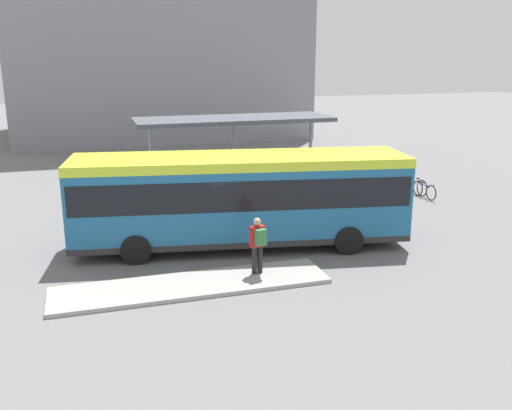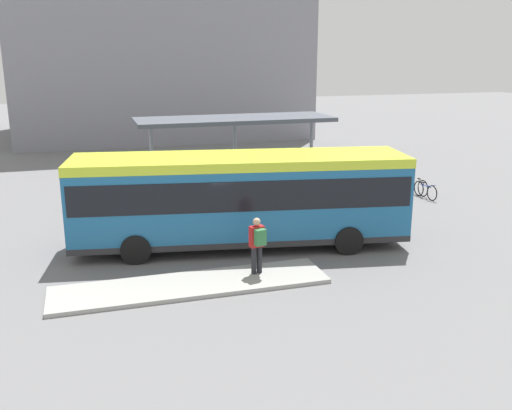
{
  "view_description": "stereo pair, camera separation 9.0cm",
  "coord_description": "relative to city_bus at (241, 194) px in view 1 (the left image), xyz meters",
  "views": [
    {
      "loc": [
        -4.91,
        -17.58,
        6.37
      ],
      "look_at": [
        0.54,
        0.0,
        1.39
      ],
      "focal_mm": 40.0,
      "sensor_mm": 36.0,
      "label": 1
    },
    {
      "loc": [
        -4.82,
        -17.61,
        6.37
      ],
      "look_at": [
        0.54,
        0.0,
        1.39
      ],
      "focal_mm": 40.0,
      "sensor_mm": 36.0,
      "label": 2
    }
  ],
  "objects": [
    {
      "name": "city_bus",
      "position": [
        0.0,
        0.0,
        0.0
      ],
      "size": [
        11.19,
        4.39,
        3.09
      ],
      "rotation": [
        0.0,
        0.0,
        -0.17
      ],
      "color": "#1E6093",
      "rests_on": "ground_plane"
    },
    {
      "name": "bicycle_white",
      "position": [
        9.67,
        4.66,
        -1.42
      ],
      "size": [
        0.48,
        1.8,
        0.77
      ],
      "rotation": [
        0.0,
        0.0,
        1.62
      ],
      "color": "black",
      "rests_on": "ground_plane"
    },
    {
      "name": "station_shelter",
      "position": [
        1.62,
        6.81,
        1.55
      ],
      "size": [
        8.68,
        2.88,
        3.55
      ],
      "color": "#4C515B",
      "rests_on": "ground_plane"
    },
    {
      "name": "ground_plane",
      "position": [
        -0.01,
        0.0,
        -1.81
      ],
      "size": [
        120.0,
        120.0,
        0.0
      ],
      "primitive_type": "plane",
      "color": "slate"
    },
    {
      "name": "potted_planter_near_shelter",
      "position": [
        3.26,
        4.51,
        -1.19
      ],
      "size": [
        0.71,
        0.71,
        1.17
      ],
      "color": "slate",
      "rests_on": "ground_plane"
    },
    {
      "name": "station_building",
      "position": [
        1.22,
        29.02,
        7.23
      ],
      "size": [
        20.96,
        14.96,
        18.08
      ],
      "color": "gray",
      "rests_on": "ground_plane"
    },
    {
      "name": "pedestrian_waiting",
      "position": [
        -0.28,
        -2.82,
        -0.73
      ],
      "size": [
        0.45,
        0.49,
        1.67
      ],
      "rotation": [
        0.0,
        0.0,
        1.78
      ],
      "color": "#232328",
      "rests_on": "curb_island"
    },
    {
      "name": "curb_island",
      "position": [
        -2.26,
        -2.96,
        -1.75
      ],
      "size": [
        7.7,
        1.8,
        0.12
      ],
      "color": "#9E9E99",
      "rests_on": "ground_plane"
    },
    {
      "name": "potted_planter_far_side",
      "position": [
        -0.32,
        4.33,
        -1.12
      ],
      "size": [
        1.01,
        1.01,
        1.35
      ],
      "color": "slate",
      "rests_on": "ground_plane"
    },
    {
      "name": "bicycle_blue",
      "position": [
        9.62,
        3.84,
        -1.45
      ],
      "size": [
        0.48,
        1.64,
        0.71
      ],
      "rotation": [
        0.0,
        0.0,
        -1.5
      ],
      "color": "black",
      "rests_on": "ground_plane"
    }
  ]
}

